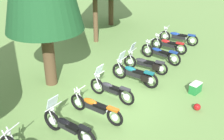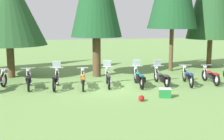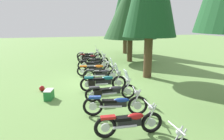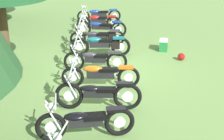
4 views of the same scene
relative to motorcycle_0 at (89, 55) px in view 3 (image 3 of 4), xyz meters
The scene contains 15 objects.
ground_plane 7.38m from the motorcycle_0, ahead, with size 80.00×80.00×0.00m, color #6B934C.
motorcycle_0 is the anchor object (origin of this frame).
motorcycle_1 1.53m from the motorcycle_0, ahead, with size 0.94×2.18×1.04m.
motorcycle_2 3.06m from the motorcycle_0, ahead, with size 0.77×2.26×1.00m.
motorcycle_3 4.49m from the motorcycle_0, ahead, with size 0.72×2.30×1.39m.
motorcycle_4 5.92m from the motorcycle_0, ahead, with size 0.61×2.38×1.00m.
motorcycle_5 7.29m from the motorcycle_0, ahead, with size 0.62×2.16×1.37m.
motorcycle_6 8.96m from the motorcycle_0, ahead, with size 0.75×2.35×1.39m.
motorcycle_7 10.29m from the motorcycle_0, ahead, with size 0.74×2.31×1.35m.
motorcycle_8 11.78m from the motorcycle_0, ahead, with size 0.84×2.35×1.02m.
motorcycle_9 13.18m from the motorcycle_0, ahead, with size 0.66×2.15×1.00m.
pine_tree_0 7.54m from the motorcycle_0, 122.42° to the left, with size 3.32×3.32×9.31m.
pine_tree_1 5.53m from the motorcycle_0, 61.22° to the left, with size 4.62×4.62×6.97m.
picnic_cooler 10.00m from the motorcycle_0, 20.14° to the right, with size 0.63×0.47×0.45m.
dropped_helmet 8.97m from the motorcycle_0, 25.17° to the right, with size 0.27×0.27×0.27m, color maroon.
Camera 3 is at (10.91, -2.46, 3.35)m, focal length 31.91 mm.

